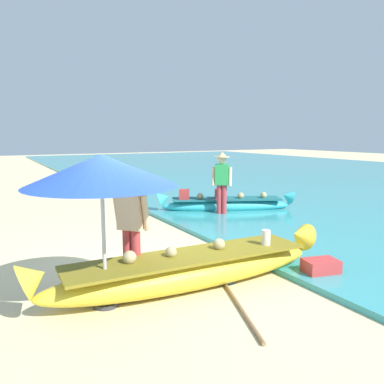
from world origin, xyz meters
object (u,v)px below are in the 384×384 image
object	(u,v)px
boat_cyan_midground	(226,204)
patio_umbrella_large	(101,171)
cooler_box	(321,269)
boat_yellow_foreground	(190,270)
paddle	(234,298)
person_vendor_hatted	(222,180)
person_tourist_customer	(131,223)

from	to	relation	value
boat_cyan_midground	patio_umbrella_large	bearing A→B (deg)	-138.34
cooler_box	boat_yellow_foreground	bearing A→B (deg)	175.25
patio_umbrella_large	paddle	size ratio (longest dim) A/B	1.11
patio_umbrella_large	boat_cyan_midground	bearing A→B (deg)	41.66
boat_yellow_foreground	patio_umbrella_large	distance (m)	1.99
boat_cyan_midground	person_vendor_hatted	distance (m)	1.01
person_tourist_customer	patio_umbrella_large	size ratio (longest dim) A/B	0.86
person_vendor_hatted	paddle	distance (m)	5.51
paddle	patio_umbrella_large	bearing A→B (deg)	155.86
boat_cyan_midground	cooler_box	distance (m)	5.29
boat_yellow_foreground	person_tourist_customer	distance (m)	1.11
person_vendor_hatted	boat_yellow_foreground	bearing A→B (deg)	-128.93
person_vendor_hatted	person_tourist_customer	world-z (taller)	person_vendor_hatted
person_tourist_customer	cooler_box	size ratio (longest dim) A/B	3.24
boat_cyan_midground	person_tourist_customer	distance (m)	5.89
boat_cyan_midground	patio_umbrella_large	size ratio (longest dim) A/B	1.90
boat_yellow_foreground	boat_cyan_midground	size ratio (longest dim) A/B	1.23
paddle	boat_cyan_midground	bearing A→B (deg)	57.02
cooler_box	paddle	bearing A→B (deg)	-165.67
boat_cyan_midground	person_vendor_hatted	xyz separation A→B (m)	(-0.44, -0.45, 0.79)
boat_yellow_foreground	patio_umbrella_large	world-z (taller)	patio_umbrella_large
person_vendor_hatted	patio_umbrella_large	size ratio (longest dim) A/B	0.89
person_tourist_customer	cooler_box	xyz separation A→B (m)	(2.75, -1.13, -0.83)
boat_yellow_foreground	boat_cyan_midground	xyz separation A→B (m)	(3.61, 4.37, -0.03)
boat_cyan_midground	paddle	distance (m)	6.04
boat_yellow_foreground	boat_cyan_midground	world-z (taller)	boat_yellow_foreground
boat_cyan_midground	person_tourist_customer	xyz separation A→B (m)	(-4.35, -3.91, 0.73)
person_vendor_hatted	person_tourist_customer	distance (m)	5.22
boat_yellow_foreground	person_vendor_hatted	size ratio (longest dim) A/B	2.63
person_tourist_customer	boat_cyan_midground	bearing A→B (deg)	42.00
person_vendor_hatted	cooler_box	distance (m)	4.83
boat_yellow_foreground	patio_umbrella_large	xyz separation A→B (m)	(-1.27, 0.02, 1.53)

